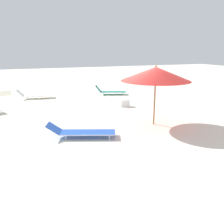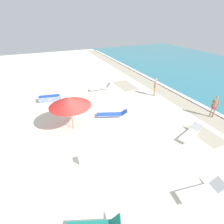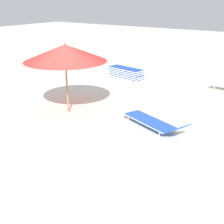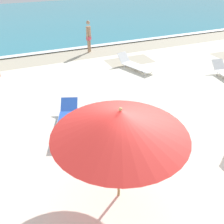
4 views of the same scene
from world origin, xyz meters
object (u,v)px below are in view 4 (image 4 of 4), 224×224
(sun_lounger_mid_beach_solo, at_px, (135,65))
(beachgoer_shoreline_child, at_px, (89,35))
(beach_umbrella, at_px, (120,123))
(sun_lounger_near_water_right, at_px, (67,122))

(sun_lounger_mid_beach_solo, relative_size, beachgoer_shoreline_child, 1.20)
(beach_umbrella, relative_size, beachgoer_shoreline_child, 1.54)
(beach_umbrella, height_order, sun_lounger_mid_beach_solo, beach_umbrella)
(beachgoer_shoreline_child, bearing_deg, sun_lounger_near_water_right, 19.44)
(beach_umbrella, height_order, beachgoer_shoreline_child, beach_umbrella)
(beach_umbrella, xyz_separation_m, sun_lounger_near_water_right, (-0.41, 3.11, -1.82))
(sun_lounger_mid_beach_solo, bearing_deg, beachgoer_shoreline_child, 90.48)
(sun_lounger_near_water_right, relative_size, beachgoer_shoreline_child, 1.36)
(beach_umbrella, bearing_deg, beachgoer_shoreline_child, 74.82)
(sun_lounger_mid_beach_solo, bearing_deg, beach_umbrella, -139.67)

